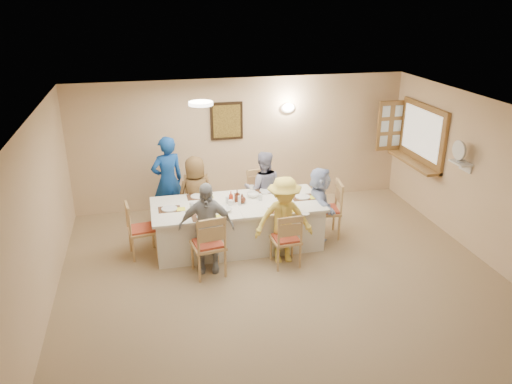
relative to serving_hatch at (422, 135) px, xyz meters
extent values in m
plane|color=#997E55|center=(-3.21, -2.40, -1.50)|extent=(7.00, 7.00, 0.00)
plane|color=#D5B385|center=(-3.21, 1.10, -0.25)|extent=(6.50, 0.00, 6.50)
plane|color=#D5B385|center=(-6.46, -2.40, -0.25)|extent=(0.00, 7.00, 7.00)
plane|color=#D5B385|center=(0.04, -2.40, -0.25)|extent=(0.00, 7.00, 7.00)
plane|color=white|center=(-3.21, -2.40, 1.00)|extent=(7.00, 7.00, 0.00)
cube|color=black|center=(-3.51, 1.07, 0.20)|extent=(0.62, 0.04, 0.72)
cube|color=black|center=(-3.51, 1.05, 0.20)|extent=(0.52, 0.02, 0.62)
ellipsoid|color=white|center=(-2.31, 1.04, 0.40)|extent=(0.26, 0.09, 0.18)
cylinder|color=white|center=(-4.21, -0.90, 0.97)|extent=(0.36, 0.36, 0.05)
cube|color=brown|center=(0.00, 0.00, 0.00)|extent=(0.06, 1.50, 1.15)
cube|color=brown|center=(-0.12, 0.00, -0.53)|extent=(0.30, 1.50, 0.05)
cube|color=brown|center=(-0.26, 0.76, 0.00)|extent=(0.55, 0.04, 1.00)
cube|color=white|center=(-0.08, -1.35, -0.10)|extent=(0.22, 0.36, 0.03)
cube|color=white|center=(-3.66, -0.71, -1.12)|extent=(2.78, 1.18, 0.76)
imported|color=brown|center=(-4.26, -0.03, -0.81)|extent=(0.84, 0.69, 1.38)
imported|color=#8C8BA9|center=(-3.06, -0.03, -0.80)|extent=(0.83, 0.73, 1.40)
imported|color=#9F9F9F|center=(-4.26, -1.39, -0.79)|extent=(0.95, 0.64, 1.42)
imported|color=#FCDC56|center=(-3.06, -1.39, -0.80)|extent=(0.99, 0.66, 1.41)
imported|color=#B6C7F0|center=(-2.24, -0.71, -0.87)|extent=(1.32, 0.82, 1.27)
imported|color=navy|center=(-4.71, 0.44, -0.68)|extent=(0.85, 0.77, 1.64)
cube|color=#472B19|center=(-4.26, -1.13, -0.74)|extent=(0.38, 0.28, 0.01)
cylinder|color=white|center=(-4.26, -1.13, -0.73)|extent=(0.23, 0.23, 0.01)
cube|color=#F8F634|center=(-4.08, -1.18, -0.73)|extent=(0.14, 0.14, 0.01)
cube|color=#472B19|center=(-3.06, -1.13, -0.74)|extent=(0.33, 0.25, 0.01)
cylinder|color=white|center=(-3.06, -1.13, -0.73)|extent=(0.22, 0.22, 0.01)
cube|color=#F8F634|center=(-2.88, -1.18, -0.73)|extent=(0.14, 0.14, 0.01)
cube|color=#472B19|center=(-4.26, -0.29, -0.74)|extent=(0.36, 0.27, 0.01)
cylinder|color=white|center=(-4.26, -0.29, -0.73)|extent=(0.24, 0.24, 0.01)
cube|color=#F8F634|center=(-4.08, -0.34, -0.73)|extent=(0.15, 0.15, 0.01)
cube|color=#472B19|center=(-3.06, -0.29, -0.74)|extent=(0.38, 0.28, 0.01)
cylinder|color=white|center=(-3.06, -0.29, -0.73)|extent=(0.24, 0.24, 0.02)
cube|color=#F8F634|center=(-2.88, -0.34, -0.73)|extent=(0.13, 0.13, 0.01)
cube|color=#472B19|center=(-4.76, -0.71, -0.74)|extent=(0.35, 0.26, 0.01)
cylinder|color=white|center=(-4.76, -0.71, -0.73)|extent=(0.25, 0.25, 0.02)
cube|color=#F8F634|center=(-4.58, -0.76, -0.73)|extent=(0.14, 0.14, 0.01)
cube|color=#472B19|center=(-2.54, -0.71, -0.74)|extent=(0.37, 0.28, 0.01)
cylinder|color=white|center=(-2.54, -0.71, -0.73)|extent=(0.25, 0.25, 0.02)
cube|color=#F8F634|center=(-2.36, -0.76, -0.73)|extent=(0.14, 0.14, 0.01)
imported|color=white|center=(-4.48, -1.04, -0.70)|extent=(0.16, 0.16, 0.09)
imported|color=white|center=(-3.29, -0.16, -0.70)|extent=(0.09, 0.09, 0.08)
imported|color=white|center=(-3.92, -0.99, -0.71)|extent=(0.37, 0.37, 0.06)
imported|color=white|center=(-3.35, -0.50, -0.71)|extent=(0.23, 0.23, 0.06)
imported|color=#B02A0F|center=(-3.76, -0.69, -0.64)|extent=(0.13, 0.13, 0.21)
imported|color=#592817|center=(-3.65, -0.64, -0.64)|extent=(0.10, 0.10, 0.20)
imported|color=#592817|center=(-3.58, -0.71, -0.66)|extent=(0.21, 0.21, 0.16)
cylinder|color=silver|center=(-3.81, -0.66, -0.68)|extent=(0.07, 0.07, 0.11)
camera|label=1|loc=(-5.03, -8.09, 2.48)|focal=35.00mm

